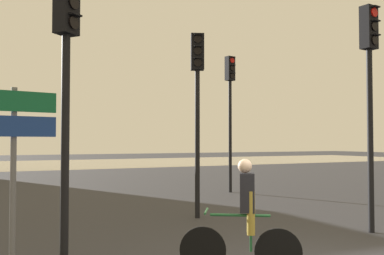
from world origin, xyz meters
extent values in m
cube|color=#9E937F|center=(0.00, 32.76, 0.00)|extent=(80.00, 16.00, 0.01)
cylinder|color=black|center=(0.77, 5.25, 1.82)|extent=(0.12, 0.12, 3.63)
cube|color=black|center=(0.77, 5.25, 4.08)|extent=(0.39, 0.34, 0.90)
cylinder|color=black|center=(0.72, 5.12, 4.37)|extent=(0.19, 0.10, 0.19)
cube|color=black|center=(0.71, 5.10, 4.48)|extent=(0.22, 0.18, 0.02)
cylinder|color=black|center=(0.72, 5.12, 4.08)|extent=(0.19, 0.10, 0.19)
cube|color=black|center=(0.71, 5.10, 4.19)|extent=(0.22, 0.18, 0.02)
cylinder|color=black|center=(0.72, 5.12, 3.79)|extent=(0.19, 0.10, 0.19)
cube|color=black|center=(0.71, 5.10, 3.90)|extent=(0.22, 0.18, 0.02)
cylinder|color=black|center=(-2.92, 2.22, 1.71)|extent=(0.12, 0.12, 3.42)
cube|color=black|center=(-2.92, 2.22, 3.87)|extent=(0.40, 0.39, 0.90)
cylinder|color=black|center=(-2.83, 2.12, 3.87)|extent=(0.17, 0.14, 0.19)
cylinder|color=black|center=(-2.83, 2.12, 3.58)|extent=(0.17, 0.14, 0.19)
cube|color=black|center=(-2.82, 2.10, 3.69)|extent=(0.22, 0.21, 0.02)
cylinder|color=black|center=(3.21, 2.17, 1.89)|extent=(0.12, 0.12, 3.79)
cube|color=black|center=(3.21, 2.17, 4.24)|extent=(0.35, 0.27, 0.90)
cylinder|color=red|center=(3.23, 2.04, 4.53)|extent=(0.19, 0.05, 0.19)
cube|color=black|center=(3.23, 2.02, 4.64)|extent=(0.20, 0.14, 0.02)
cylinder|color=black|center=(3.23, 2.04, 4.24)|extent=(0.19, 0.05, 0.19)
cube|color=black|center=(3.23, 2.02, 4.35)|extent=(0.20, 0.14, 0.02)
cylinder|color=black|center=(3.23, 2.04, 3.95)|extent=(0.19, 0.05, 0.19)
cube|color=black|center=(3.23, 2.02, 4.06)|extent=(0.20, 0.14, 0.02)
cylinder|color=black|center=(4.29, 9.45, 2.07)|extent=(0.12, 0.12, 4.14)
cube|color=black|center=(4.29, 9.45, 4.59)|extent=(0.36, 0.29, 0.90)
cylinder|color=red|center=(4.31, 9.32, 4.88)|extent=(0.19, 0.06, 0.19)
cube|color=black|center=(4.32, 9.30, 4.99)|extent=(0.21, 0.15, 0.02)
cylinder|color=black|center=(4.31, 9.32, 4.59)|extent=(0.19, 0.06, 0.19)
cube|color=black|center=(4.32, 9.30, 4.70)|extent=(0.21, 0.15, 0.02)
cylinder|color=black|center=(4.31, 9.32, 4.30)|extent=(0.19, 0.06, 0.19)
cube|color=black|center=(4.32, 9.30, 4.41)|extent=(0.21, 0.15, 0.02)
cylinder|color=slate|center=(-3.61, 2.16, 1.30)|extent=(0.08, 0.08, 2.60)
cube|color=#116038|center=(-3.60, 2.11, 2.41)|extent=(1.09, 0.20, 0.28)
cube|color=navy|center=(-3.60, 2.11, 2.07)|extent=(1.09, 0.20, 0.28)
cylinder|color=black|center=(-1.17, 1.29, 0.33)|extent=(0.58, 0.39, 0.66)
cylinder|color=black|center=(-0.29, 0.71, 0.33)|extent=(0.58, 0.39, 0.66)
cylinder|color=#1E592D|center=(-0.73, 1.00, 0.83)|extent=(0.73, 0.49, 0.04)
cylinder|color=#1E592D|center=(-0.61, 0.92, 0.61)|extent=(0.04, 0.04, 0.55)
cylinder|color=#1E592D|center=(-1.13, 1.26, 0.88)|extent=(0.28, 0.40, 0.03)
cylinder|color=olive|center=(-0.55, 1.00, 0.88)|extent=(0.11, 0.11, 0.60)
cylinder|color=olive|center=(-0.66, 0.84, 0.88)|extent=(0.11, 0.11, 0.60)
cube|color=black|center=(-0.65, 0.95, 1.15)|extent=(0.33, 0.36, 0.54)
sphere|color=beige|center=(-0.68, 0.96, 1.52)|extent=(0.20, 0.20, 0.20)
camera|label=1|loc=(-4.02, -4.10, 1.86)|focal=40.00mm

